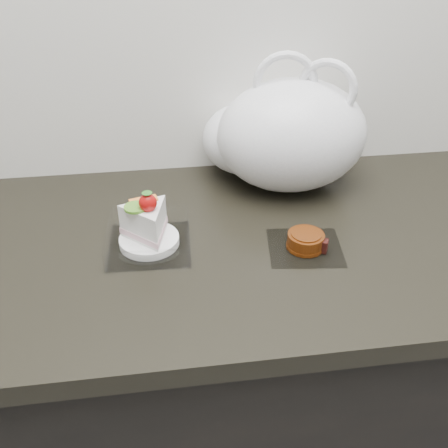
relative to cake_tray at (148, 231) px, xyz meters
The scene contains 4 objects.
counter 0.52m from the cake_tray, ahead, with size 2.04×0.64×0.90m.
cake_tray is the anchor object (origin of this frame).
mooncake_wrap 0.30m from the cake_tray, ahead, with size 0.15×0.15×0.03m.
plastic_bag 0.38m from the cake_tray, 34.68° to the left, with size 0.41×0.35×0.31m.
Camera 1 is at (-0.16, 0.89, 1.46)m, focal length 40.00 mm.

